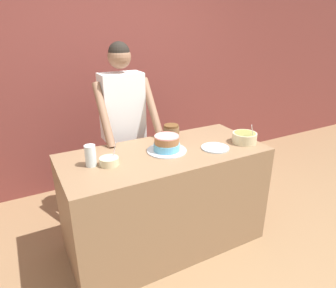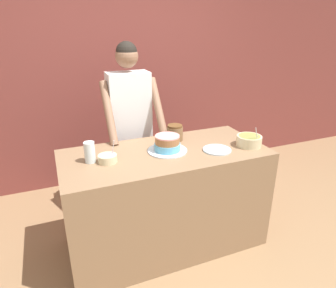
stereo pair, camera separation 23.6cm
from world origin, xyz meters
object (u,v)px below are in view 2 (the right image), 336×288
cake (167,144)px  ceramic_plate (217,150)px  frosting_bowl_olive (249,140)px  stoneware_jar (175,133)px  person_baker (130,115)px  drinking_glass (90,152)px  frosting_bowl_pink (108,158)px

cake → ceramic_plate: bearing=-20.5°
frosting_bowl_olive → stoneware_jar: bearing=146.0°
person_baker → stoneware_jar: bearing=-54.6°
cake → stoneware_jar: size_ratio=2.29×
drinking_glass → stoneware_jar: size_ratio=1.13×
person_baker → cake: bearing=-77.4°
frosting_bowl_olive → drinking_glass: size_ratio=1.32×
frosting_bowl_olive → person_baker: bearing=136.9°
cake → frosting_bowl_olive: frosting_bowl_olive is taller
frosting_bowl_pink → stoneware_jar: (0.64, 0.23, 0.04)m
frosting_bowl_pink → ceramic_plate: frosting_bowl_pink is taller
cake → stoneware_jar: bearing=52.9°
person_baker → drinking_glass: bearing=-128.7°
frosting_bowl_pink → drinking_glass: bearing=156.4°
ceramic_plate → stoneware_jar: 0.42m
drinking_glass → frosting_bowl_olive: bearing=-7.8°
frosting_bowl_pink → person_baker: bearing=61.2°
drinking_glass → ceramic_plate: (0.99, -0.17, -0.07)m
person_baker → frosting_bowl_pink: bearing=-118.8°
person_baker → ceramic_plate: person_baker is taller
frosting_bowl_olive → drinking_glass: 1.30m
cake → stoneware_jar: 0.26m
person_baker → drinking_glass: person_baker is taller
cake → ceramic_plate: 0.41m
frosting_bowl_olive → ceramic_plate: bearing=178.0°
person_baker → frosting_bowl_pink: person_baker is taller
drinking_glass → stoneware_jar: bearing=13.2°
drinking_glass → stoneware_jar: 0.78m
stoneware_jar → person_baker: bearing=125.4°
drinking_glass → ceramic_plate: size_ratio=0.69×
frosting_bowl_pink → drinking_glass: frosting_bowl_pink is taller
frosting_bowl_pink → ceramic_plate: size_ratio=0.73×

